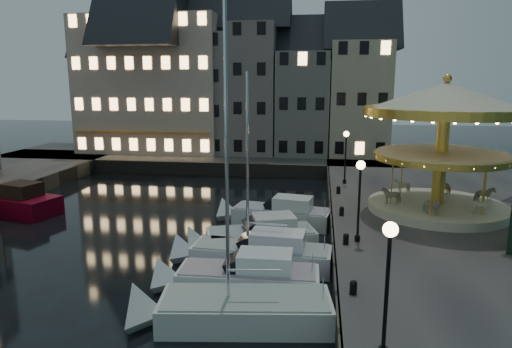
# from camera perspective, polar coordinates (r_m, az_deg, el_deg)

# --- Properties ---
(ground) EXTENTS (160.00, 160.00, 0.00)m
(ground) POSITION_cam_1_polar(r_m,az_deg,el_deg) (24.05, -5.14, -11.27)
(ground) COLOR black
(ground) RESTS_ON ground
(quay_east) EXTENTS (16.00, 56.00, 1.30)m
(quay_east) POSITION_cam_1_polar(r_m,az_deg,el_deg) (30.20, 24.80, -6.20)
(quay_east) COLOR #474442
(quay_east) RESTS_ON ground
(quay_north) EXTENTS (44.00, 12.00, 1.30)m
(quay_north) POSITION_cam_1_polar(r_m,az_deg,el_deg) (52.00, -6.75, 1.91)
(quay_north) COLOR #474442
(quay_north) RESTS_ON ground
(quaywall_e) EXTENTS (0.15, 44.00, 1.30)m
(quaywall_e) POSITION_cam_1_polar(r_m,az_deg,el_deg) (28.89, 9.35, -6.03)
(quaywall_e) COLOR #47423A
(quaywall_e) RESTS_ON ground
(quaywall_n) EXTENTS (48.00, 0.15, 1.30)m
(quaywall_n) POSITION_cam_1_polar(r_m,az_deg,el_deg) (45.79, -6.23, 0.61)
(quaywall_n) COLOR #47423A
(quaywall_n) RESTS_ON ground
(streetlamp_a) EXTENTS (0.44, 0.44, 4.17)m
(streetlamp_a) POSITION_cam_1_polar(r_m,az_deg,el_deg) (13.77, 16.17, -11.54)
(streetlamp_a) COLOR black
(streetlamp_a) RESTS_ON quay_east
(streetlamp_b) EXTENTS (0.44, 0.44, 4.17)m
(streetlamp_b) POSITION_cam_1_polar(r_m,az_deg,el_deg) (23.25, 12.82, -1.89)
(streetlamp_b) COLOR black
(streetlamp_b) RESTS_ON quay_east
(streetlamp_c) EXTENTS (0.44, 0.44, 4.17)m
(streetlamp_c) POSITION_cam_1_polar(r_m,az_deg,el_deg) (36.49, 11.15, 3.01)
(streetlamp_c) COLOR black
(streetlamp_c) RESTS_ON quay_east
(bollard_a) EXTENTS (0.30, 0.30, 0.57)m
(bollard_a) POSITION_cam_1_polar(r_m,az_deg,el_deg) (18.32, 12.07, -13.61)
(bollard_a) COLOR black
(bollard_a) RESTS_ON quay_east
(bollard_b) EXTENTS (0.30, 0.30, 0.57)m
(bollard_b) POSITION_cam_1_polar(r_m,az_deg,el_deg) (23.41, 11.18, -7.90)
(bollard_b) COLOR black
(bollard_b) RESTS_ON quay_east
(bollard_c) EXTENTS (0.30, 0.30, 0.57)m
(bollard_c) POSITION_cam_1_polar(r_m,az_deg,el_deg) (28.17, 10.66, -4.52)
(bollard_c) COLOR black
(bollard_c) RESTS_ON quay_east
(bollard_d) EXTENTS (0.30, 0.30, 0.57)m
(bollard_d) POSITION_cam_1_polar(r_m,az_deg,el_deg) (33.48, 10.27, -1.93)
(bollard_d) COLOR black
(bollard_d) RESTS_ON quay_east
(townhouse_na) EXTENTS (5.50, 8.00, 12.80)m
(townhouse_na) POSITION_cam_1_polar(r_m,az_deg,el_deg) (57.18, -17.78, 9.50)
(townhouse_na) COLOR gray
(townhouse_na) RESTS_ON quay_north
(townhouse_nb) EXTENTS (6.16, 8.00, 13.80)m
(townhouse_nb) POSITION_cam_1_polar(r_m,az_deg,el_deg) (55.03, -12.61, 10.23)
(townhouse_nb) COLOR gray
(townhouse_nb) RESTS_ON quay_north
(townhouse_nc) EXTENTS (6.82, 8.00, 14.80)m
(townhouse_nc) POSITION_cam_1_polar(r_m,az_deg,el_deg) (53.21, -6.41, 10.94)
(townhouse_nc) COLOR gray
(townhouse_nc) RESTS_ON quay_north
(townhouse_nd) EXTENTS (5.50, 8.00, 15.80)m
(townhouse_nd) POSITION_cam_1_polar(r_m,az_deg,el_deg) (52.08, -0.15, 11.54)
(townhouse_nd) COLOR slate
(townhouse_nd) RESTS_ON quay_north
(townhouse_ne) EXTENTS (6.16, 8.00, 12.80)m
(townhouse_ne) POSITION_cam_1_polar(r_m,az_deg,el_deg) (51.61, 5.94, 9.81)
(townhouse_ne) COLOR slate
(townhouse_ne) RESTS_ON quay_north
(townhouse_nf) EXTENTS (6.82, 8.00, 13.80)m
(townhouse_nf) POSITION_cam_1_polar(r_m,az_deg,el_deg) (51.72, 12.77, 10.15)
(townhouse_nf) COLOR tan
(townhouse_nf) RESTS_ON quay_north
(hotel_corner) EXTENTS (17.60, 9.00, 16.80)m
(hotel_corner) POSITION_cam_1_polar(r_m,az_deg,el_deg) (55.01, -12.63, 11.80)
(hotel_corner) COLOR beige
(hotel_corner) RESTS_ON quay_north
(motorboat_a) EXTENTS (7.77, 3.42, 12.88)m
(motorboat_a) POSITION_cam_1_polar(r_m,az_deg,el_deg) (18.51, -3.18, -16.76)
(motorboat_a) COLOR silver
(motorboat_a) RESTS_ON ground
(motorboat_b) EXTENTS (7.31, 2.24, 2.15)m
(motorboat_b) POSITION_cam_1_polar(r_m,az_deg,el_deg) (20.88, -2.14, -12.99)
(motorboat_b) COLOR silver
(motorboat_b) RESTS_ON ground
(motorboat_c) EXTENTS (8.11, 2.57, 10.73)m
(motorboat_c) POSITION_cam_1_polar(r_m,az_deg,el_deg) (23.52, -0.34, -9.98)
(motorboat_c) COLOR silver
(motorboat_c) RESTS_ON ground
(motorboat_d) EXTENTS (7.11, 4.23, 2.15)m
(motorboat_d) POSITION_cam_1_polar(r_m,az_deg,el_deg) (25.78, -0.30, -8.09)
(motorboat_d) COLOR silver
(motorboat_d) RESTS_ON ground
(motorboat_e) EXTENTS (7.45, 3.30, 2.15)m
(motorboat_e) POSITION_cam_1_polar(r_m,az_deg,el_deg) (30.21, 2.43, -5.12)
(motorboat_e) COLOR silver
(motorboat_e) RESTS_ON ground
(red_fishing_boat) EXTENTS (8.32, 4.66, 6.06)m
(red_fishing_boat) POSITION_cam_1_polar(r_m,az_deg,el_deg) (37.36, -28.38, -3.17)
(red_fishing_boat) COLOR #670015
(red_fishing_boat) RESTS_ON ground
(carousel) EXTENTS (9.61, 9.61, 8.41)m
(carousel) POSITION_cam_1_polar(r_m,az_deg,el_deg) (29.84, 22.45, 5.95)
(carousel) COLOR beige
(carousel) RESTS_ON quay_east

